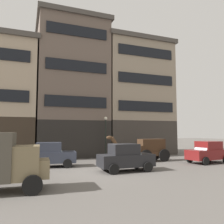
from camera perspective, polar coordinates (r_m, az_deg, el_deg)
ground_plane at (r=15.74m, az=-2.50°, el=-14.58°), size 120.00×120.00×0.00m
building_center_left at (r=26.60m, az=-10.20°, el=5.90°), size 7.81×7.39×15.08m
building_center_right at (r=28.87m, az=5.20°, el=3.52°), size 8.46×7.39×13.61m
cargo_wagon at (r=21.22m, az=9.61°, el=-8.86°), size 2.92×1.54×1.98m
draft_horse at (r=19.90m, az=2.15°, el=-8.84°), size 2.34×0.63×2.30m
sedan_dark at (r=15.81m, az=3.34°, el=-11.19°), size 3.72×1.90×1.83m
sedan_light at (r=18.20m, az=-15.04°, el=-10.19°), size 3.85×2.18×1.83m
sedan_parked_curb at (r=21.38m, az=22.64°, el=-9.16°), size 3.85×2.18×1.83m
streetlamp_curbside at (r=22.80m, az=-1.57°, el=-4.81°), size 0.32×0.32×4.12m
fire_hydrant_curbside at (r=21.31m, az=-24.36°, el=-10.43°), size 0.24×0.24×0.83m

